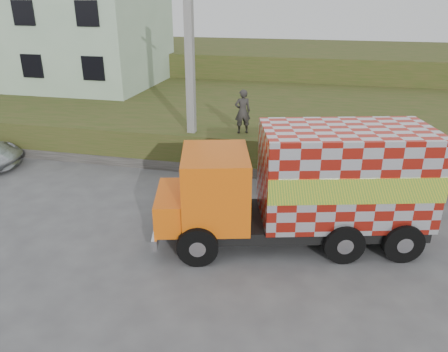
% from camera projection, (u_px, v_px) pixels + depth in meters
% --- Properties ---
extents(ground, '(120.00, 120.00, 0.00)m').
position_uv_depth(ground, '(181.00, 222.00, 13.56)').
color(ground, '#474749').
rests_on(ground, ground).
extents(embankment, '(40.00, 12.00, 1.50)m').
position_uv_depth(embankment, '(242.00, 117.00, 22.26)').
color(embankment, '#304517').
rests_on(embankment, ground).
extents(embankment_far, '(40.00, 12.00, 3.00)m').
position_uv_depth(embankment_far, '(273.00, 67.00, 32.76)').
color(embankment_far, '#304517').
rests_on(embankment_far, ground).
extents(retaining_strip, '(16.00, 0.50, 0.40)m').
position_uv_depth(retaining_strip, '(166.00, 164.00, 17.68)').
color(retaining_strip, '#595651').
rests_on(retaining_strip, ground).
extents(building, '(10.00, 8.00, 6.00)m').
position_uv_depth(building, '(70.00, 32.00, 25.82)').
color(building, '#ACC8AA').
rests_on(building, embankment).
extents(utility_pole, '(1.20, 0.30, 8.00)m').
position_uv_depth(utility_pole, '(190.00, 66.00, 16.34)').
color(utility_pole, gray).
rests_on(utility_pole, ground).
extents(cargo_truck, '(7.81, 4.19, 3.32)m').
position_uv_depth(cargo_truck, '(307.00, 185.00, 11.97)').
color(cargo_truck, black).
rests_on(cargo_truck, ground).
extents(cow, '(1.23, 1.64, 1.26)m').
position_uv_depth(cow, '(168.00, 193.00, 14.07)').
color(cow, black).
rests_on(cow, ground).
extents(pedestrian, '(0.74, 0.62, 1.72)m').
position_uv_depth(pedestrian, '(243.00, 111.00, 16.89)').
color(pedestrian, '#282624').
rests_on(pedestrian, embankment).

